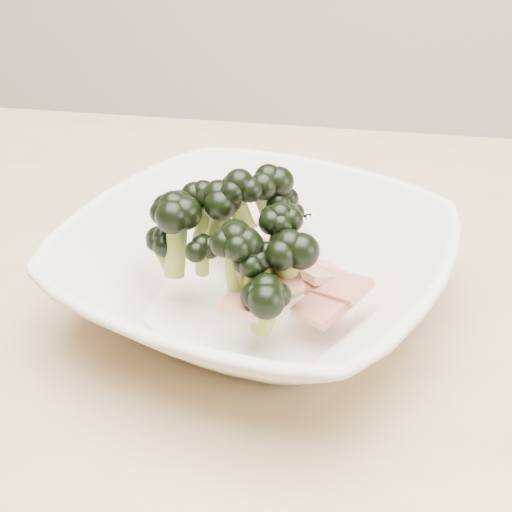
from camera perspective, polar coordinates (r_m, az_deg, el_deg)
name	(u,v)px	position (r m, az deg, el deg)	size (l,w,h in m)	color
dining_table	(288,393)	(0.66, 2.59, -10.88)	(1.20, 0.80, 0.75)	tan
broccoli_dish	(255,266)	(0.57, -0.08, -0.77)	(0.38, 0.38, 0.12)	beige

